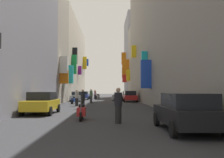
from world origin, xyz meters
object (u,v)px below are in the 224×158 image
(scooter_white, at_px, (98,96))
(pedestrian_crossing, at_px, (83,99))
(scooter_black, at_px, (116,96))
(pedestrian_far_away, at_px, (118,106))
(scooter_red, at_px, (82,111))
(parked_car_yellow, at_px, (42,102))
(scooter_silver, at_px, (114,98))
(pedestrian_near_left, at_px, (91,96))
(pedestrian_near_right, at_px, (77,98))
(pedestrian_mid_street, at_px, (95,94))
(parked_car_silver, at_px, (78,96))
(parked_car_black, at_px, (187,111))
(scooter_blue, at_px, (75,100))
(parked_car_grey, at_px, (127,95))
(parked_car_red, at_px, (130,96))
(parked_car_blue, at_px, (83,95))

(scooter_white, relative_size, pedestrian_crossing, 1.08)
(scooter_black, xyz_separation_m, pedestrian_far_away, (-1.23, -36.14, 0.42))
(scooter_red, relative_size, scooter_white, 1.02)
(parked_car_yellow, distance_m, scooter_silver, 19.65)
(parked_car_yellow, relative_size, pedestrian_near_left, 2.22)
(pedestrian_near_right, bearing_deg, scooter_black, 78.14)
(scooter_red, height_order, pedestrian_mid_street, pedestrian_mid_street)
(parked_car_silver, distance_m, pedestrian_near_left, 6.08)
(parked_car_black, distance_m, scooter_blue, 20.62)
(scooter_black, relative_size, scooter_silver, 0.94)
(scooter_blue, bearing_deg, scooter_red, -81.09)
(parked_car_black, xyz_separation_m, scooter_white, (-4.97, 36.35, -0.33))
(parked_car_silver, height_order, pedestrian_near_left, pedestrian_near_left)
(parked_car_silver, bearing_deg, pedestrian_crossing, -81.46)
(parked_car_grey, height_order, parked_car_red, parked_car_red)
(scooter_silver, relative_size, pedestrian_near_right, 1.14)
(parked_car_yellow, distance_m, scooter_white, 29.24)
(parked_car_grey, bearing_deg, parked_car_yellow, -108.50)
(parked_car_red, bearing_deg, pedestrian_near_left, -146.25)
(parked_car_red, height_order, parked_car_blue, parked_car_red)
(parked_car_black, distance_m, scooter_white, 36.69)
(parked_car_black, xyz_separation_m, pedestrian_crossing, (-5.33, 11.69, 0.07))
(parked_car_red, bearing_deg, pedestrian_crossing, -113.15)
(scooter_blue, distance_m, pedestrian_far_away, 17.63)
(parked_car_yellow, height_order, scooter_silver, parked_car_yellow)
(parked_car_red, xyz_separation_m, parked_car_silver, (-7.49, 2.17, -0.05))
(scooter_blue, bearing_deg, scooter_white, 82.98)
(parked_car_red, relative_size, pedestrian_mid_street, 2.54)
(pedestrian_mid_street, distance_m, pedestrian_far_away, 31.21)
(parked_car_black, height_order, scooter_silver, parked_car_black)
(parked_car_black, bearing_deg, pedestrian_mid_street, 99.04)
(parked_car_red, distance_m, scooter_red, 20.81)
(parked_car_grey, xyz_separation_m, scooter_black, (-1.63, 7.52, -0.29))
(scooter_white, bearing_deg, pedestrian_mid_street, -96.76)
(parked_car_red, bearing_deg, parked_car_blue, 130.56)
(pedestrian_far_away, bearing_deg, parked_car_yellow, 135.73)
(parked_car_black, distance_m, parked_car_red, 24.09)
(parked_car_red, xyz_separation_m, pedestrian_near_left, (-5.16, -3.45, 0.11))
(parked_car_black, height_order, scooter_red, parked_car_black)
(parked_car_silver, distance_m, scooter_red, 22.66)
(parked_car_yellow, relative_size, scooter_blue, 2.25)
(pedestrian_far_away, bearing_deg, parked_car_silver, 101.49)
(pedestrian_crossing, bearing_deg, pedestrian_near_right, 105.27)
(parked_car_grey, distance_m, scooter_red, 27.57)
(parked_car_red, distance_m, parked_car_blue, 11.15)
(scooter_red, bearing_deg, parked_car_black, -39.44)
(pedestrian_crossing, xyz_separation_m, pedestrian_mid_street, (0.01, 21.71, -0.02))
(parked_car_red, distance_m, scooter_silver, 3.00)
(parked_car_silver, xyz_separation_m, scooter_silver, (5.29, -0.16, -0.28))
(scooter_silver, bearing_deg, scooter_blue, -125.65)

